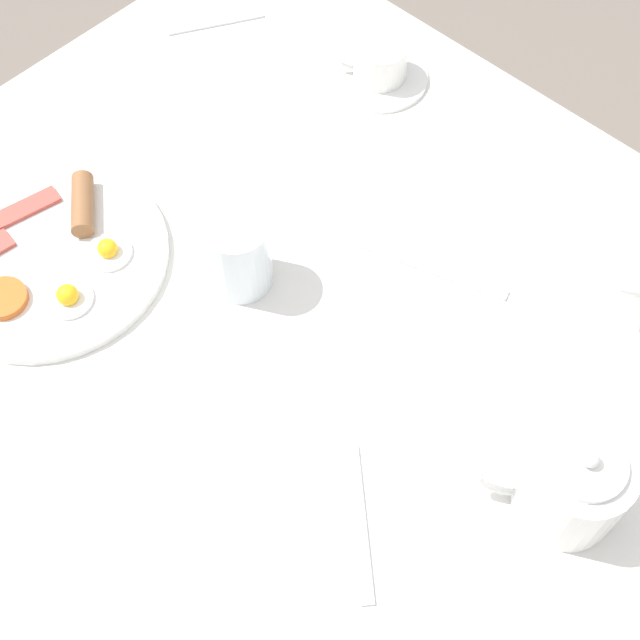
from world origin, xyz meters
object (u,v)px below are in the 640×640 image
object	(u,v)px
breakfast_plate	(49,255)
teapot_far	(572,484)
spoon_for_tea	(216,23)
water_glass_tall	(238,254)
knife_by_plate	(424,266)
fork_by_plate	(360,522)
teacup_with_saucer_left	(380,65)

from	to	relation	value
breakfast_plate	teapot_far	world-z (taller)	teapot_far
breakfast_plate	spoon_for_tea	distance (m)	0.48
water_glass_tall	spoon_for_tea	size ratio (longest dim) A/B	0.79
knife_by_plate	spoon_for_tea	size ratio (longest dim) A/B	1.58
teapot_far	fork_by_plate	bearing A→B (deg)	-166.66
knife_by_plate	spoon_for_tea	world-z (taller)	same
teacup_with_saucer_left	fork_by_plate	size ratio (longest dim) A/B	1.02
spoon_for_tea	teacup_with_saucer_left	bearing A→B (deg)	107.62
breakfast_plate	water_glass_tall	world-z (taller)	water_glass_tall
teacup_with_saucer_left	knife_by_plate	bearing A→B (deg)	51.09
teapot_far	water_glass_tall	world-z (taller)	teapot_far
teapot_far	fork_by_plate	world-z (taller)	teapot_far
water_glass_tall	fork_by_plate	size ratio (longest dim) A/B	0.77
breakfast_plate	fork_by_plate	xyz separation A→B (m)	(-0.01, 0.52, -0.01)
teacup_with_saucer_left	water_glass_tall	world-z (taller)	water_glass_tall
teacup_with_saucer_left	spoon_for_tea	xyz separation A→B (m)	(0.08, -0.26, -0.02)
fork_by_plate	spoon_for_tea	bearing A→B (deg)	-122.27
teacup_with_saucer_left	fork_by_plate	world-z (taller)	teacup_with_saucer_left
teacup_with_saucer_left	spoon_for_tea	size ratio (longest dim) A/B	1.05
teapot_far	knife_by_plate	size ratio (longest dim) A/B	0.81
fork_by_plate	knife_by_plate	distance (m)	0.34
fork_by_plate	water_glass_tall	bearing A→B (deg)	-112.62
teacup_with_saucer_left	spoon_for_tea	bearing A→B (deg)	-72.38
teacup_with_saucer_left	water_glass_tall	bearing A→B (deg)	15.85
teacup_with_saucer_left	spoon_for_tea	world-z (taller)	teacup_with_saucer_left
breakfast_plate	knife_by_plate	world-z (taller)	breakfast_plate
knife_by_plate	spoon_for_tea	xyz separation A→B (m)	(-0.13, -0.52, 0.00)
breakfast_plate	fork_by_plate	bearing A→B (deg)	91.47
teapot_far	fork_by_plate	size ratio (longest dim) A/B	1.24
breakfast_plate	spoon_for_tea	size ratio (longest dim) A/B	2.27
teacup_with_saucer_left	water_glass_tall	size ratio (longest dim) A/B	1.33
fork_by_plate	spoon_for_tea	world-z (taller)	same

